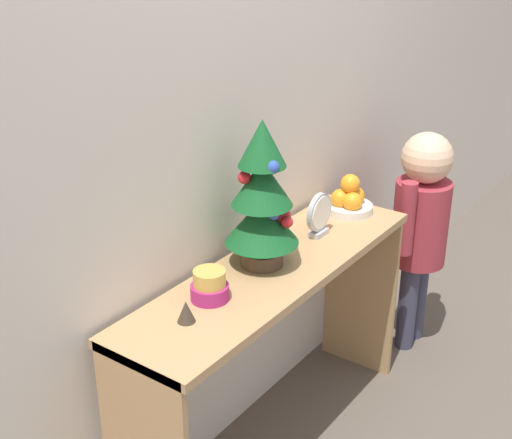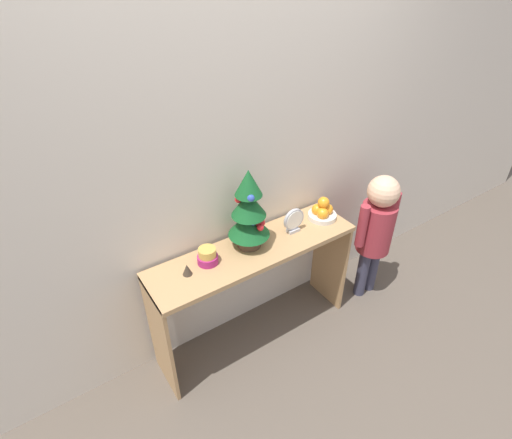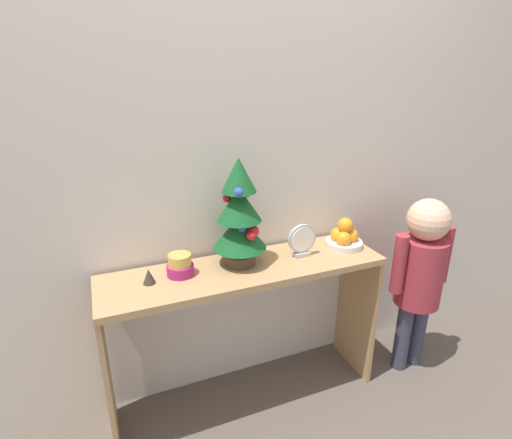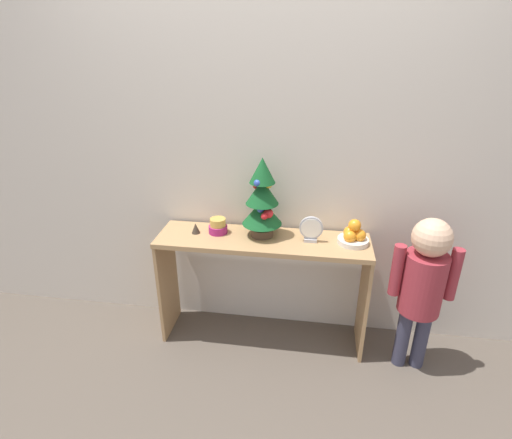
# 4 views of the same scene
# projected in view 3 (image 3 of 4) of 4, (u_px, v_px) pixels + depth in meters

# --- Properties ---
(ground_plane) EXTENTS (12.00, 12.00, 0.00)m
(ground_plane) POSITION_uv_depth(u_px,v_px,m) (260.00, 421.00, 1.88)
(ground_plane) COLOR brown
(back_wall) EXTENTS (7.00, 0.05, 2.50)m
(back_wall) POSITION_uv_depth(u_px,v_px,m) (227.00, 143.00, 1.79)
(back_wall) COLOR beige
(back_wall) RESTS_ON ground_plane
(console_table) EXTENTS (1.28, 0.34, 0.73)m
(console_table) POSITION_uv_depth(u_px,v_px,m) (246.00, 298.00, 1.83)
(console_table) COLOR tan
(console_table) RESTS_ON ground_plane
(mini_tree) EXTENTS (0.24, 0.24, 0.49)m
(mini_tree) POSITION_uv_depth(u_px,v_px,m) (239.00, 215.00, 1.73)
(mini_tree) COLOR #4C3828
(mini_tree) RESTS_ON console_table
(fruit_bowl) EXTENTS (0.18, 0.18, 0.15)m
(fruit_bowl) POSITION_uv_depth(u_px,v_px,m) (344.00, 238.00, 1.96)
(fruit_bowl) COLOR silver
(fruit_bowl) RESTS_ON console_table
(singing_bowl) EXTENTS (0.12, 0.12, 0.09)m
(singing_bowl) POSITION_uv_depth(u_px,v_px,m) (180.00, 266.00, 1.69)
(singing_bowl) COLOR #9E2366
(singing_bowl) RESTS_ON console_table
(desk_clock) EXTENTS (0.14, 0.04, 0.16)m
(desk_clock) POSITION_uv_depth(u_px,v_px,m) (302.00, 241.00, 1.86)
(desk_clock) COLOR #B2B2B7
(desk_clock) RESTS_ON console_table
(figurine) EXTENTS (0.05, 0.05, 0.07)m
(figurine) POSITION_uv_depth(u_px,v_px,m) (149.00, 276.00, 1.63)
(figurine) COLOR #382D23
(figurine) RESTS_ON console_table
(child_figure) EXTENTS (0.36, 0.23, 0.97)m
(child_figure) POSITION_uv_depth(u_px,v_px,m) (421.00, 268.00, 2.05)
(child_figure) COLOR #38384C
(child_figure) RESTS_ON ground_plane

